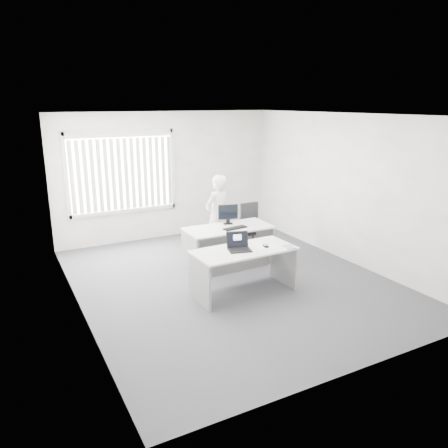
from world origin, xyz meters
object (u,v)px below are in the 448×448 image
laptop (240,242)px  monitor (228,214)px  desk_far (228,238)px  desk_near (244,261)px  office_chair (252,236)px  person (218,216)px

laptop → monitor: (0.58, 1.47, 0.05)m
desk_far → desk_near: bearing=-106.9°
office_chair → laptop: (-1.33, -1.79, 0.58)m
desk_far → laptop: bearing=-110.5°
desk_near → person: 1.87m
monitor → laptop: bearing=-97.3°
laptop → monitor: size_ratio=0.92×
office_chair → desk_near: bearing=-124.2°
desk_far → monitor: monitor is taller
desk_near → monitor: (0.48, 1.44, 0.39)m
office_chair → person: 0.94m
office_chair → desk_far: bearing=-147.5°
desk_near → laptop: (-0.10, -0.03, 0.34)m
desk_far → person: 0.62m
desk_near → person: person is taller
person → laptop: bearing=56.8°
person → laptop: (-0.54, -1.83, 0.06)m
desk_far → laptop: (-0.49, -1.27, 0.35)m
person → desk_near: bearing=59.4°
desk_near → monitor: size_ratio=4.36×
office_chair → person: size_ratio=0.60×
office_chair → person: bearing=178.5°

